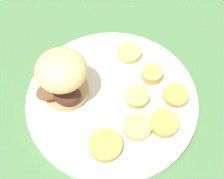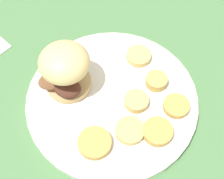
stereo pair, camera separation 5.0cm
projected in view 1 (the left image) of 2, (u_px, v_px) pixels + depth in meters
ground_plane at (112, 102)px, 0.54m from camera, size 4.00×4.00×0.00m
dinner_plate at (112, 99)px, 0.53m from camera, size 0.29×0.29×0.02m
sandwich at (62, 77)px, 0.49m from camera, size 0.09×0.09×0.09m
potato_round_0 at (105, 145)px, 0.47m from camera, size 0.05×0.05×0.01m
potato_round_1 at (176, 95)px, 0.52m from camera, size 0.04×0.04×0.01m
potato_round_2 at (137, 97)px, 0.52m from camera, size 0.04×0.04×0.01m
potato_round_3 at (137, 126)px, 0.49m from camera, size 0.05×0.05×0.01m
potato_round_4 at (152, 74)px, 0.54m from camera, size 0.04×0.04×0.01m
potato_round_5 at (164, 123)px, 0.49m from camera, size 0.05×0.05×0.01m
potato_round_6 at (129, 52)px, 0.57m from camera, size 0.04×0.04×0.01m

